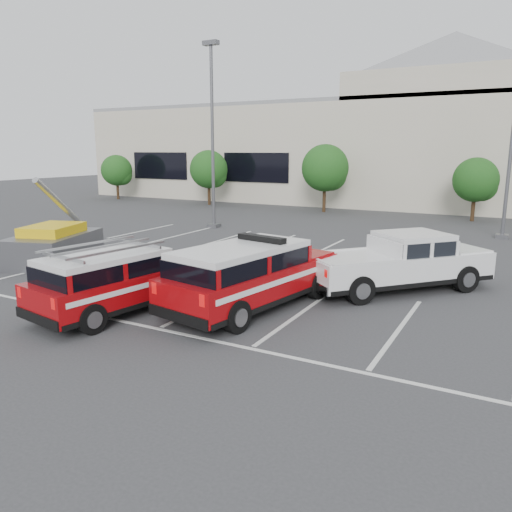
{
  "coord_description": "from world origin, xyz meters",
  "views": [
    {
      "loc": [
        7.91,
        -12.2,
        4.47
      ],
      "look_at": [
        0.31,
        1.82,
        1.05
      ],
      "focal_mm": 35.0,
      "sensor_mm": 36.0,
      "label": 1
    }
  ],
  "objects_px": {
    "ladder_suv": "(118,285)",
    "tree_far_left": "(118,171)",
    "convention_building": "(427,146)",
    "tree_mid_left": "(326,170)",
    "fire_chief_suv": "(251,280)",
    "tree_mid_right": "(477,181)",
    "light_pole_left": "(212,136)",
    "tree_left": "(210,171)",
    "white_pickup": "(399,268)",
    "utility_rig": "(50,246)"
  },
  "relations": [
    {
      "from": "tree_mid_left",
      "to": "tree_mid_right",
      "type": "xyz_separation_m",
      "value": [
        10.0,
        -0.0,
        -0.54
      ]
    },
    {
      "from": "convention_building",
      "to": "tree_mid_left",
      "type": "bearing_deg",
      "value": -117.4
    },
    {
      "from": "tree_left",
      "to": "tree_mid_left",
      "type": "bearing_deg",
      "value": 0.0
    },
    {
      "from": "tree_far_left",
      "to": "light_pole_left",
      "type": "height_order",
      "value": "light_pole_left"
    },
    {
      "from": "tree_mid_left",
      "to": "ladder_suv",
      "type": "xyz_separation_m",
      "value": [
        3.06,
        -24.33,
        -2.26
      ]
    },
    {
      "from": "light_pole_left",
      "to": "ladder_suv",
      "type": "distance_m",
      "value": 16.16
    },
    {
      "from": "tree_left",
      "to": "tree_mid_right",
      "type": "relative_size",
      "value": 1.11
    },
    {
      "from": "tree_mid_right",
      "to": "white_pickup",
      "type": "height_order",
      "value": "tree_mid_right"
    },
    {
      "from": "tree_far_left",
      "to": "white_pickup",
      "type": "xyz_separation_m",
      "value": [
        29.42,
        -18.31,
        -1.77
      ]
    },
    {
      "from": "tree_mid_right",
      "to": "utility_rig",
      "type": "xyz_separation_m",
      "value": [
        -13.76,
        -20.98,
        -1.81
      ]
    },
    {
      "from": "tree_left",
      "to": "tree_mid_right",
      "type": "height_order",
      "value": "tree_left"
    },
    {
      "from": "convention_building",
      "to": "utility_rig",
      "type": "relative_size",
      "value": 12.92
    },
    {
      "from": "tree_mid_left",
      "to": "convention_building",
      "type": "bearing_deg",
      "value": 62.6
    },
    {
      "from": "tree_mid_left",
      "to": "light_pole_left",
      "type": "xyz_separation_m",
      "value": [
        -3.09,
        -10.05,
        2.14
      ]
    },
    {
      "from": "tree_mid_right",
      "to": "white_pickup",
      "type": "distance_m",
      "value": 18.4
    },
    {
      "from": "convention_building",
      "to": "tree_far_left",
      "type": "bearing_deg",
      "value": -158.63
    },
    {
      "from": "convention_building",
      "to": "fire_chief_suv",
      "type": "bearing_deg",
      "value": -88.1
    },
    {
      "from": "convention_building",
      "to": "ladder_suv",
      "type": "height_order",
      "value": "convention_building"
    },
    {
      "from": "tree_far_left",
      "to": "fire_chief_suv",
      "type": "height_order",
      "value": "tree_far_left"
    },
    {
      "from": "tree_mid_right",
      "to": "light_pole_left",
      "type": "bearing_deg",
      "value": -142.5
    },
    {
      "from": "tree_far_left",
      "to": "fire_chief_suv",
      "type": "xyz_separation_m",
      "value": [
        26.16,
        -22.26,
        -1.67
      ]
    },
    {
      "from": "convention_building",
      "to": "ladder_suv",
      "type": "xyz_separation_m",
      "value": [
        -2.03,
        -34.14,
        -3.94
      ]
    },
    {
      "from": "tree_far_left",
      "to": "light_pole_left",
      "type": "distance_m",
      "value": 19.85
    },
    {
      "from": "fire_chief_suv",
      "to": "ladder_suv",
      "type": "height_order",
      "value": "fire_chief_suv"
    },
    {
      "from": "tree_left",
      "to": "light_pole_left",
      "type": "relative_size",
      "value": 0.43
    },
    {
      "from": "convention_building",
      "to": "fire_chief_suv",
      "type": "distance_m",
      "value": 32.33
    },
    {
      "from": "fire_chief_suv",
      "to": "tree_far_left",
      "type": "bearing_deg",
      "value": 150.06
    },
    {
      "from": "tree_left",
      "to": "tree_far_left",
      "type": "bearing_deg",
      "value": -180.0
    },
    {
      "from": "tree_mid_right",
      "to": "utility_rig",
      "type": "height_order",
      "value": "tree_mid_right"
    },
    {
      "from": "tree_far_left",
      "to": "light_pole_left",
      "type": "relative_size",
      "value": 0.39
    },
    {
      "from": "fire_chief_suv",
      "to": "white_pickup",
      "type": "distance_m",
      "value": 5.13
    },
    {
      "from": "tree_mid_left",
      "to": "ladder_suv",
      "type": "height_order",
      "value": "tree_mid_left"
    },
    {
      "from": "tree_far_left",
      "to": "utility_rig",
      "type": "height_order",
      "value": "tree_far_left"
    },
    {
      "from": "tree_mid_right",
      "to": "white_pickup",
      "type": "bearing_deg",
      "value": -91.81
    },
    {
      "from": "convention_building",
      "to": "light_pole_left",
      "type": "distance_m",
      "value": 21.49
    },
    {
      "from": "fire_chief_suv",
      "to": "light_pole_left",
      "type": "bearing_deg",
      "value": 137.59
    },
    {
      "from": "convention_building",
      "to": "tree_left",
      "type": "xyz_separation_m",
      "value": [
        -15.09,
        -9.82,
        -1.95
      ]
    },
    {
      "from": "tree_mid_left",
      "to": "white_pickup",
      "type": "distance_m",
      "value": 20.72
    },
    {
      "from": "tree_left",
      "to": "fire_chief_suv",
      "type": "bearing_deg",
      "value": -54.03
    },
    {
      "from": "fire_chief_suv",
      "to": "tree_mid_left",
      "type": "bearing_deg",
      "value": 115.92
    },
    {
      "from": "ladder_suv",
      "to": "tree_far_left",
      "type": "bearing_deg",
      "value": 142.96
    },
    {
      "from": "light_pole_left",
      "to": "tree_mid_right",
      "type": "bearing_deg",
      "value": 37.5
    },
    {
      "from": "tree_far_left",
      "to": "tree_mid_left",
      "type": "height_order",
      "value": "tree_mid_left"
    },
    {
      "from": "tree_mid_left",
      "to": "tree_mid_right",
      "type": "height_order",
      "value": "tree_mid_left"
    },
    {
      "from": "tree_far_left",
      "to": "tree_left",
      "type": "xyz_separation_m",
      "value": [
        10.0,
        0.0,
        0.27
      ]
    },
    {
      "from": "fire_chief_suv",
      "to": "tree_mid_right",
      "type": "bearing_deg",
      "value": 90.67
    },
    {
      "from": "tree_mid_right",
      "to": "ladder_suv",
      "type": "bearing_deg",
      "value": -105.93
    },
    {
      "from": "tree_far_left",
      "to": "tree_mid_right",
      "type": "xyz_separation_m",
      "value": [
        30.0,
        0.0,
        0.0
      ]
    },
    {
      "from": "convention_building",
      "to": "tree_mid_left",
      "type": "distance_m",
      "value": 11.19
    },
    {
      "from": "tree_far_left",
      "to": "fire_chief_suv",
      "type": "distance_m",
      "value": 34.39
    }
  ]
}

